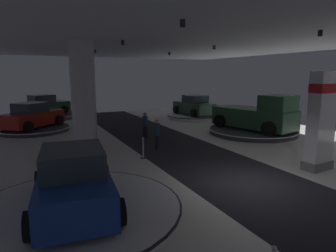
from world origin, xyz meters
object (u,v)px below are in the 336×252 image
Objects in this scene: display_platform_deep_left at (45,116)px; display_car_far_left at (33,116)px; display_car_deep_left at (44,105)px; visitor_walking_far at (145,124)px; display_platform_far_right at (194,116)px; brand_sign_pylon at (321,120)px; display_platform_mid_right at (252,131)px; column_left at (84,96)px; display_car_far_right at (194,106)px; display_car_near_left at (74,181)px; pickup_truck_mid_right at (258,115)px; visitor_walking_near at (157,132)px; display_platform_near_left at (76,210)px; display_platform_far_left at (34,129)px.

display_car_far_left is at bearing -99.30° from display_platform_deep_left.
display_car_deep_left is at bearing -156.66° from display_platform_deep_left.
display_car_far_left is 8.14m from visitor_walking_far.
display_platform_deep_left is at bearing 152.26° from display_platform_far_right.
brand_sign_pylon is 0.69× the size of display_platform_mid_right.
column_left is 0.96× the size of display_platform_mid_right.
brand_sign_pylon is at bearing -100.39° from display_car_far_right.
display_car_deep_left reaches higher than display_car_near_left.
visitor_walking_near is (-7.43, -0.73, -0.33)m from pickup_truck_mid_right.
display_car_near_left is 0.77× the size of display_platform_mid_right.
display_platform_deep_left is at bearing 89.00° from display_car_near_left.
display_platform_far_right is 0.92m from display_car_far_right.
display_car_far_right is (0.00, -0.03, 0.92)m from display_platform_far_right.
display_platform_near_left is at bearing -131.41° from visitor_walking_near.
display_platform_deep_left is 1.30× the size of display_platform_far_right.
display_car_far_left reaches higher than display_platform_far_right.
display_platform_far_left is 0.88m from display_car_far_left.
column_left is at bearing 77.50° from display_platform_near_left.
display_platform_far_right reaches higher than display_platform_mid_right.
display_platform_near_left is 1.05× the size of pickup_truck_mid_right.
pickup_truck_mid_right reaches higher than display_car_far_left.
column_left is 3.46× the size of visitor_walking_far.
display_platform_deep_left is at bearing 114.27° from brand_sign_pylon.
brand_sign_pylon is at bearing -65.73° from display_platform_deep_left.
display_platform_mid_right is at bearing -89.26° from display_car_far_right.
pickup_truck_mid_right is (13.06, -7.43, 0.21)m from display_car_far_left.
display_platform_deep_left is 12.93m from visitor_walking_far.
display_car_far_right is 12.90m from display_car_far_left.
display_platform_near_left is (-9.57, 0.24, -1.92)m from brand_sign_pylon.
visitor_walking_near is at bearing 128.58° from brand_sign_pylon.
display_platform_mid_right is at bearing -28.83° from display_platform_far_left.
display_platform_far_left is at bearing 137.96° from visitor_walking_far.
display_platform_far_right is (11.86, -6.21, -0.92)m from display_car_deep_left.
brand_sign_pylon is at bearing -44.06° from column_left.
column_left is 0.90× the size of display_platform_deep_left.
display_platform_far_right is 1.08× the size of display_car_far_right.
brand_sign_pylon is 14.48m from display_car_far_right.
display_platform_near_left is 1.04× the size of display_platform_mid_right.
display_platform_deep_left is (-9.23, 20.46, -1.86)m from brand_sign_pylon.
display_car_near_left is 0.94× the size of display_platform_far_right.
display_car_far_left is at bearing 138.18° from visitor_walking_far.
brand_sign_pylon reaches higher than display_car_far_right.
display_car_deep_left is 6.55m from display_car_far_left.
pickup_truck_mid_right is 7.47m from visitor_walking_near.
visitor_walking_far is (-4.22, 8.56, -1.15)m from brand_sign_pylon.
visitor_walking_near is at bearing -55.34° from display_car_far_left.
display_car_deep_left is 2.87× the size of visitor_walking_near.
column_left is at bearing -148.16° from display_car_far_right.
display_platform_far_right is at bearing 49.04° from display_car_near_left.
display_car_far_left is (-2.36, 6.31, -1.72)m from column_left.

